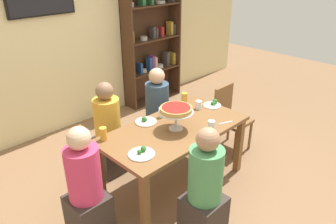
{
  "coord_description": "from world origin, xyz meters",
  "views": [
    {
      "loc": [
        -2.17,
        -2.07,
        2.38
      ],
      "look_at": [
        0.0,
        0.1,
        0.89
      ],
      "focal_mm": 34.46,
      "sensor_mm": 36.0,
      "label": 1
    }
  ],
  "objects": [
    {
      "name": "water_glass_clear_spare",
      "position": [
        0.54,
        0.13,
        0.79
      ],
      "size": [
        0.07,
        0.07,
        0.1
      ],
      "primitive_type": "cylinder",
      "color": "white",
      "rests_on": "dining_table"
    },
    {
      "name": "beer_glass_amber_tall",
      "position": [
        -0.67,
        0.32,
        0.81
      ],
      "size": [
        0.07,
        0.07,
        0.13
      ],
      "primitive_type": "cylinder",
      "color": "gold",
      "rests_on": "dining_table"
    },
    {
      "name": "water_glass_clear_near",
      "position": [
        0.24,
        -0.3,
        0.79
      ],
      "size": [
        0.07,
        0.07,
        0.1
      ],
      "primitive_type": "cylinder",
      "color": "white",
      "rests_on": "dining_table"
    },
    {
      "name": "diner_near_left",
      "position": [
        -0.36,
        -0.72,
        0.49
      ],
      "size": [
        0.34,
        0.34,
        1.15
      ],
      "rotation": [
        0.0,
        0.0,
        1.57
      ],
      "color": "#382D28",
      "rests_on": "ground_plane"
    },
    {
      "name": "dining_table",
      "position": [
        0.0,
        0.0,
        0.64
      ],
      "size": [
        1.6,
        0.82,
        0.74
      ],
      "color": "brown",
      "rests_on": "ground_plane"
    },
    {
      "name": "salad_plate_far_diner",
      "position": [
        -0.14,
        0.31,
        0.76
      ],
      "size": [
        0.23,
        0.23,
        0.07
      ],
      "color": "white",
      "rests_on": "dining_table"
    },
    {
      "name": "salad_plate_spare",
      "position": [
        0.73,
        0.06,
        0.76
      ],
      "size": [
        0.22,
        0.22,
        0.07
      ],
      "color": "white",
      "rests_on": "dining_table"
    },
    {
      "name": "diner_head_west",
      "position": [
        -1.09,
        0.03,
        0.49
      ],
      "size": [
        0.34,
        0.34,
        1.15
      ],
      "color": "#382D28",
      "rests_on": "ground_plane"
    },
    {
      "name": "bookshelf",
      "position": [
        1.51,
        2.02,
        1.11
      ],
      "size": [
        1.1,
        0.3,
        2.21
      ],
      "color": "#422819",
      "rests_on": "ground_plane"
    },
    {
      "name": "beer_glass_amber_short",
      "position": [
        0.52,
        0.34,
        0.81
      ],
      "size": [
        0.07,
        0.07,
        0.14
      ],
      "primitive_type": "cylinder",
      "color": "gold",
      "rests_on": "dining_table"
    },
    {
      "name": "cutlery_fork_near",
      "position": [
        0.23,
        0.31,
        0.74
      ],
      "size": [
        0.18,
        0.07,
        0.0
      ],
      "primitive_type": "cube",
      "rotation": [
        0.0,
        0.0,
        2.82
      ],
      "color": "silver",
      "rests_on": "dining_table"
    },
    {
      "name": "diner_far_left",
      "position": [
        -0.35,
        0.73,
        0.49
      ],
      "size": [
        0.34,
        0.34,
        1.15
      ],
      "rotation": [
        0.0,
        0.0,
        -1.57
      ],
      "color": "#382D28",
      "rests_on": "ground_plane"
    },
    {
      "name": "ground_plane",
      "position": [
        0.0,
        0.0,
        0.0
      ],
      "size": [
        12.0,
        12.0,
        0.0
      ],
      "primitive_type": "plane",
      "color": "#846042"
    },
    {
      "name": "cutlery_knife_near",
      "position": [
        0.47,
        -0.32,
        0.74
      ],
      "size": [
        0.17,
        0.08,
        0.0
      ],
      "primitive_type": "cube",
      "rotation": [
        0.0,
        0.0,
        -0.38
      ],
      "color": "silver",
      "rests_on": "dining_table"
    },
    {
      "name": "rear_partition",
      "position": [
        0.0,
        2.2,
        1.4
      ],
      "size": [
        8.0,
        0.12,
        2.8
      ],
      "primitive_type": "cube",
      "color": "beige",
      "rests_on": "ground_plane"
    },
    {
      "name": "deep_dish_pizza_stand",
      "position": [
        -0.01,
        -0.03,
        0.95
      ],
      "size": [
        0.36,
        0.36,
        0.25
      ],
      "color": "silver",
      "rests_on": "dining_table"
    },
    {
      "name": "diner_far_right",
      "position": [
        0.39,
        0.68,
        0.49
      ],
      "size": [
        0.34,
        0.34,
        1.15
      ],
      "rotation": [
        0.0,
        0.0,
        -1.57
      ],
      "color": "#382D28",
      "rests_on": "ground_plane"
    },
    {
      "name": "water_glass_clear_far",
      "position": [
        0.08,
        0.28,
        0.8
      ],
      "size": [
        0.06,
        0.06,
        0.11
      ],
      "primitive_type": "cylinder",
      "color": "white",
      "rests_on": "dining_table"
    },
    {
      "name": "salad_plate_near_diner",
      "position": [
        -0.58,
        -0.14,
        0.75
      ],
      "size": [
        0.25,
        0.25,
        0.07
      ],
      "color": "white",
      "rests_on": "dining_table"
    },
    {
      "name": "chair_head_east",
      "position": [
        1.09,
        0.05,
        0.49
      ],
      "size": [
        0.4,
        0.4,
        0.87
      ],
      "rotation": [
        0.0,
        0.0,
        3.14
      ],
      "color": "brown",
      "rests_on": "ground_plane"
    }
  ]
}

